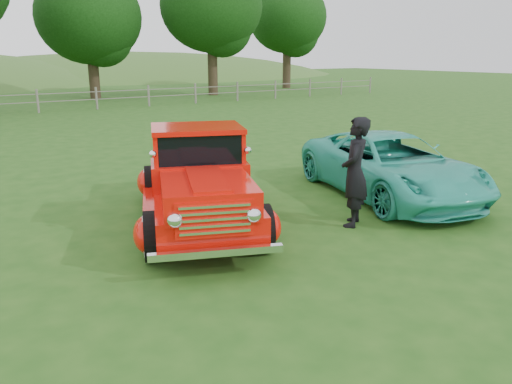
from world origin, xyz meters
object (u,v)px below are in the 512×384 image
tree_far_east (288,18)px  red_pickup (198,181)px  man (355,172)px  tree_mid_east (211,5)px  teal_sedan (390,166)px  tree_near_east (89,17)px

tree_far_east → red_pickup: tree_far_east is taller
man → tree_far_east: bearing=-164.6°
tree_mid_east → red_pickup: tree_mid_east is taller
man → tree_mid_east: bearing=-153.4°
red_pickup → teal_sedan: size_ratio=1.10×
tree_near_east → teal_sedan: (-1.91, -27.60, -4.58)m
tree_far_east → teal_sedan: 34.67m
red_pickup → teal_sedan: (4.24, -0.64, -0.13)m
tree_far_east → tree_mid_east: bearing=-161.6°
tree_near_east → teal_sedan: size_ratio=1.73×
tree_mid_east → tree_far_east: size_ratio=1.07×
tree_mid_east → man: (-11.89, -26.53, -5.21)m
tree_mid_east → tree_far_east: (9.00, 3.00, -0.31)m
tree_mid_east → red_pickup: size_ratio=1.79×
teal_sedan → tree_mid_east: bearing=83.1°
tree_mid_east → man: tree_mid_east is taller
teal_sedan → man: man is taller
tree_far_east → man: bearing=-125.3°
teal_sedan → man: size_ratio=2.48×
tree_mid_east → teal_sedan: size_ratio=1.96×
tree_far_east → man: (-20.89, -29.53, -4.89)m
tree_mid_east → teal_sedan: bearing=-111.2°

